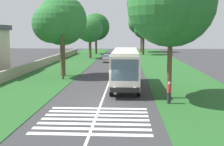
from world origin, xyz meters
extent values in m
plane|color=#333335|center=(0.00, 0.00, 0.00)|extent=(160.00, 160.00, 0.00)
cube|color=#235623|center=(15.00, 8.20, 0.02)|extent=(120.00, 8.00, 0.04)
cube|color=#235623|center=(15.00, -8.20, 0.02)|extent=(120.00, 8.00, 0.04)
cube|color=silver|center=(15.00, 0.00, 0.00)|extent=(110.00, 0.16, 0.01)
cube|color=silver|center=(6.59, -1.80, 2.10)|extent=(11.00, 2.50, 2.90)
cube|color=slate|center=(6.89, -1.80, 2.62)|extent=(9.68, 2.54, 0.85)
cube|color=slate|center=(1.13, -1.80, 2.45)|extent=(0.08, 2.20, 1.74)
cube|color=red|center=(6.59, -1.80, 1.10)|extent=(10.78, 2.53, 0.36)
cube|color=silver|center=(6.59, -1.80, 3.64)|extent=(10.56, 2.30, 0.18)
cube|color=black|center=(1.01, -1.80, 0.87)|extent=(0.16, 2.40, 0.40)
sphere|color=#F2EDCC|center=(1.07, -1.00, 1.00)|extent=(0.24, 0.24, 0.24)
sphere|color=#F2EDCC|center=(1.07, -2.60, 1.00)|extent=(0.24, 0.24, 0.24)
cylinder|color=black|center=(2.69, -0.65, 0.55)|extent=(1.10, 0.32, 1.10)
cylinder|color=black|center=(10.09, -0.65, 0.55)|extent=(1.10, 0.32, 1.10)
cylinder|color=black|center=(2.69, -2.95, 0.55)|extent=(1.10, 0.32, 1.10)
cylinder|color=black|center=(10.09, -2.95, 0.55)|extent=(1.10, 0.32, 1.10)
cube|color=silver|center=(-6.94, 0.00, 0.00)|extent=(0.45, 6.80, 0.01)
cube|color=silver|center=(-6.04, 0.00, 0.00)|extent=(0.45, 6.80, 0.01)
cube|color=silver|center=(-5.14, 0.00, 0.00)|extent=(0.45, 6.80, 0.01)
cube|color=silver|center=(-4.24, 0.00, 0.00)|extent=(0.45, 6.80, 0.01)
cube|color=silver|center=(-3.34, 0.00, 0.00)|extent=(0.45, 6.80, 0.01)
cube|color=silver|center=(-2.44, 0.00, 0.00)|extent=(0.45, 6.80, 0.01)
cube|color=silver|center=(-1.54, 0.00, 0.00)|extent=(0.45, 6.80, 0.01)
cube|color=navy|center=(24.65, -2.02, 0.53)|extent=(4.30, 1.75, 0.70)
cube|color=slate|center=(24.55, -2.02, 1.15)|extent=(2.00, 1.61, 0.55)
cylinder|color=black|center=(23.30, -1.24, 0.32)|extent=(0.64, 0.22, 0.64)
cylinder|color=black|center=(26.00, -1.24, 0.32)|extent=(0.64, 0.22, 0.64)
cylinder|color=black|center=(23.30, -2.80, 0.32)|extent=(0.64, 0.22, 0.64)
cylinder|color=black|center=(26.00, -2.80, 0.32)|extent=(0.64, 0.22, 0.64)
cube|color=#B7A893|center=(32.51, 1.66, 0.53)|extent=(4.30, 1.75, 0.70)
cube|color=slate|center=(32.41, 1.66, 1.15)|extent=(2.00, 1.61, 0.55)
cylinder|color=black|center=(31.16, 2.44, 0.32)|extent=(0.64, 0.22, 0.64)
cylinder|color=black|center=(33.86, 2.44, 0.32)|extent=(0.64, 0.22, 0.64)
cylinder|color=black|center=(31.16, 0.88, 0.32)|extent=(0.64, 0.22, 0.64)
cylinder|color=black|center=(33.86, 0.88, 0.32)|extent=(0.64, 0.22, 0.64)
cylinder|color=brown|center=(13.96, 6.06, 2.64)|extent=(0.60, 0.60, 5.20)
sphere|color=#286B2D|center=(13.96, 6.06, 6.93)|extent=(6.15, 6.15, 6.15)
sphere|color=#286B2D|center=(15.81, 6.06, 6.47)|extent=(3.43, 3.43, 3.43)
sphere|color=#286B2D|center=(12.43, 6.98, 6.47)|extent=(4.57, 4.57, 4.57)
cylinder|color=brown|center=(40.31, 6.04, 2.35)|extent=(0.58, 0.58, 4.63)
sphere|color=#286B2D|center=(40.31, 6.04, 6.21)|extent=(5.59, 5.59, 5.59)
sphere|color=#286B2D|center=(41.98, 6.04, 5.79)|extent=(3.73, 3.73, 3.73)
sphere|color=#286B2D|center=(38.91, 6.87, 5.79)|extent=(3.80, 3.80, 3.80)
cylinder|color=#3D2D1E|center=(53.67, 6.20, 2.54)|extent=(0.50, 0.50, 5.00)
sphere|color=#1E5623|center=(53.67, 6.20, 6.97)|extent=(7.02, 7.02, 7.02)
sphere|color=#1E5623|center=(55.78, 6.20, 6.45)|extent=(4.53, 4.53, 4.53)
sphere|color=#1E5623|center=(51.91, 7.25, 6.45)|extent=(4.49, 4.49, 4.49)
cylinder|color=#3D2D1E|center=(61.92, -5.87, 3.28)|extent=(0.40, 0.40, 6.48)
sphere|color=#286B2D|center=(61.92, -5.87, 8.60)|extent=(7.55, 7.55, 7.55)
sphere|color=#286B2D|center=(64.18, -5.87, 8.03)|extent=(5.32, 5.32, 5.32)
sphere|color=#286B2D|center=(60.03, -4.73, 8.03)|extent=(5.19, 5.19, 5.19)
cylinder|color=#3D2D1E|center=(51.05, -5.90, 2.54)|extent=(0.54, 0.54, 5.01)
sphere|color=#1E5623|center=(51.05, -5.90, 6.33)|extent=(4.66, 4.66, 4.66)
sphere|color=#1E5623|center=(52.45, -5.90, 5.98)|extent=(3.42, 3.42, 3.42)
sphere|color=#1E5623|center=(49.89, -5.20, 5.98)|extent=(3.25, 3.25, 3.25)
cylinder|color=brown|center=(2.04, -5.45, 2.93)|extent=(0.39, 0.39, 5.79)
sphere|color=#286B2D|center=(2.04, -5.45, 7.77)|extent=(7.07, 7.07, 7.07)
sphere|color=#286B2D|center=(4.16, -5.45, 7.24)|extent=(4.13, 4.13, 4.13)
sphere|color=#286B2D|center=(0.27, -4.38, 7.24)|extent=(4.84, 4.84, 4.84)
cylinder|color=#473828|center=(11.41, 5.50, 4.22)|extent=(0.24, 0.24, 8.35)
cube|color=#3D3326|center=(11.41, 5.50, 7.79)|extent=(0.12, 1.40, 0.12)
cube|color=#9E937F|center=(20.00, 11.60, 0.66)|extent=(70.00, 0.40, 1.23)
cylinder|color=#26262D|center=(0.09, -5.18, 0.46)|extent=(0.28, 0.28, 0.85)
cylinder|color=#B23333|center=(0.09, -5.18, 1.19)|extent=(0.34, 0.34, 0.60)
sphere|color=tan|center=(0.09, -5.18, 1.61)|extent=(0.24, 0.24, 0.24)
camera|label=1|loc=(-21.75, -2.01, 5.36)|focal=46.53mm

